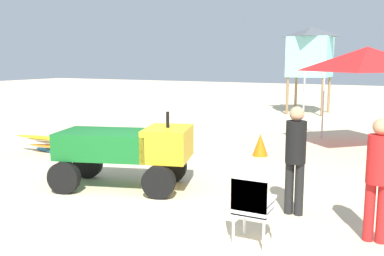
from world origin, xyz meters
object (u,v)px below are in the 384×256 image
lifeguard_near_center (378,172)px  popup_canopy (367,59)px  stacked_plastic_chairs (252,202)px  utility_cart (127,148)px  traffic_cone_near (260,145)px  lifeguard_tower (310,52)px  surfboard_pile (61,145)px  lifeguard_near_left (295,153)px

lifeguard_near_center → popup_canopy: (-0.85, 6.46, 1.50)m
stacked_plastic_chairs → utility_cart: bearing=154.7°
traffic_cone_near → popup_canopy: bearing=41.9°
lifeguard_near_center → lifeguard_tower: lifeguard_tower is taller
lifeguard_near_center → traffic_cone_near: lifeguard_near_center is taller
stacked_plastic_chairs → lifeguard_tower: size_ratio=0.26×
popup_canopy → lifeguard_tower: lifeguard_tower is taller
surfboard_pile → traffic_cone_near: (4.70, 2.25, 0.04)m
stacked_plastic_chairs → traffic_cone_near: (-1.65, 5.33, -0.32)m
utility_cart → lifeguard_near_center: (4.48, -0.54, 0.19)m
lifeguard_near_left → lifeguard_near_center: size_ratio=1.03×
lifeguard_near_left → lifeguard_near_center: (1.25, -0.55, -0.03)m
lifeguard_near_left → popup_canopy: size_ratio=0.62×
stacked_plastic_chairs → popup_canopy: (0.60, 7.35, 1.87)m
traffic_cone_near → lifeguard_near_left: bearing=-64.5°
utility_cart → lifeguard_near_center: bearing=-6.9°
utility_cart → stacked_plastic_chairs: (3.03, -1.43, -0.18)m
surfboard_pile → traffic_cone_near: size_ratio=4.55×
lifeguard_near_left → popup_canopy: bearing=86.1°
utility_cart → surfboard_pile: (-3.32, 1.65, -0.54)m
utility_cart → stacked_plastic_chairs: 3.36m
utility_cart → lifeguard_near_left: bearing=0.2°
popup_canopy → stacked_plastic_chairs: bearing=-94.7°
utility_cart → lifeguard_tower: bearing=88.1°
stacked_plastic_chairs → traffic_cone_near: bearing=107.2°
lifeguard_near_center → popup_canopy: popup_canopy is taller
surfboard_pile → popup_canopy: (6.95, 4.27, 2.23)m
traffic_cone_near → stacked_plastic_chairs: bearing=-72.8°
surfboard_pile → popup_canopy: bearing=31.5°
stacked_plastic_chairs → popup_canopy: 7.61m
lifeguard_near_center → popup_canopy: 6.69m
lifeguard_near_left → surfboard_pile: bearing=166.0°
utility_cart → popup_canopy: 7.15m
lifeguard_near_center → traffic_cone_near: bearing=124.9°
stacked_plastic_chairs → lifeguard_tower: lifeguard_tower is taller
stacked_plastic_chairs → surfboard_pile: stacked_plastic_chairs is taller
popup_canopy → surfboard_pile: bearing=-148.5°
popup_canopy → traffic_cone_near: size_ratio=4.87×
stacked_plastic_chairs → popup_canopy: popup_canopy is taller
stacked_plastic_chairs → lifeguard_near_center: (1.45, 0.89, 0.37)m
stacked_plastic_chairs → surfboard_pile: size_ratio=0.39×
stacked_plastic_chairs → lifeguard_near_center: bearing=31.5°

